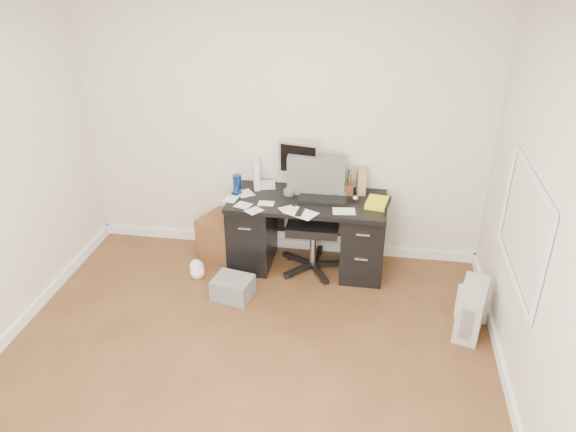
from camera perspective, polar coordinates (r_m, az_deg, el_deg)
name	(u,v)px	position (r m, az deg, el deg)	size (l,w,h in m)	color
ground	(240,377)	(4.48, -4.95, -15.99)	(4.00, 4.00, 0.00)	#4D2B19
room_shell	(235,177)	(3.57, -5.39, 3.98)	(4.02, 4.02, 2.71)	beige
desk	(307,231)	(5.52, 1.93, -1.56)	(1.50, 0.70, 0.75)	black
loose_papers	(286,200)	(5.34, -0.21, 1.64)	(1.10, 0.60, 0.00)	white
lcd_monitor	(299,166)	(5.45, 1.08, 5.07)	(0.40, 0.23, 0.50)	silver
keyboard	(323,199)	(5.33, 3.54, 1.70)	(0.46, 0.16, 0.03)	black
computer_mouse	(355,198)	(5.34, 6.84, 1.78)	(0.06, 0.06, 0.06)	silver
travel_mug	(237,184)	(5.46, -5.17, 3.22)	(0.08, 0.08, 0.19)	navy
white_binder	(256,173)	(5.58, -3.24, 4.39)	(0.11, 0.25, 0.28)	silver
magazine_file	(361,180)	(5.51, 7.44, 3.64)	(0.10, 0.21, 0.24)	#9D784C
pen_cup	(348,182)	(5.42, 6.10, 3.44)	(0.11, 0.11, 0.26)	#532C17
yellow_book	(378,203)	(5.30, 9.11, 1.33)	(0.20, 0.26, 0.05)	yellow
paper_remote	(302,212)	(5.09, 1.43, 0.38)	(0.26, 0.21, 0.02)	white
office_chair	(314,218)	(5.41, 2.62, -0.19)	(0.64, 0.64, 1.13)	#585A57
pc_tower	(471,309)	(4.99, 18.11, -8.98)	(0.20, 0.45, 0.45)	#B0AD9F
shopping_bag	(472,304)	(5.15, 18.20, -8.52)	(0.25, 0.18, 0.34)	white
wicker_basket	(225,237)	(5.83, -6.39, -2.09)	(0.44, 0.44, 0.44)	#522F18
desk_printer	(233,288)	(5.24, -5.62, -7.26)	(0.34, 0.28, 0.20)	slate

